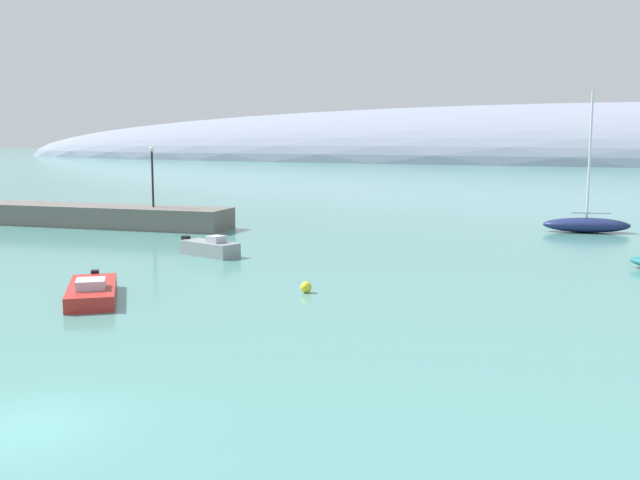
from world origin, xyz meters
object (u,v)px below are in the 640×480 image
(sailboat_navy_mid_mooring, at_px, (586,224))
(mooring_buoy_yellow, at_px, (306,287))
(motorboat_red_alongside_breakwater, at_px, (92,291))
(harbor_lamp_post, at_px, (152,170))
(motorboat_grey_foreground, at_px, (210,248))

(sailboat_navy_mid_mooring, bearing_deg, mooring_buoy_yellow, 57.95)
(motorboat_red_alongside_breakwater, relative_size, harbor_lamp_post, 1.23)
(motorboat_grey_foreground, bearing_deg, mooring_buoy_yellow, -21.25)
(sailboat_navy_mid_mooring, height_order, motorboat_grey_foreground, sailboat_navy_mid_mooring)
(sailboat_navy_mid_mooring, relative_size, motorboat_grey_foreground, 2.37)
(motorboat_red_alongside_breakwater, bearing_deg, motorboat_grey_foreground, 150.53)
(mooring_buoy_yellow, distance_m, harbor_lamp_post, 26.81)
(harbor_lamp_post, bearing_deg, mooring_buoy_yellow, -42.09)
(sailboat_navy_mid_mooring, xyz_separation_m, motorboat_grey_foreground, (-20.23, -19.33, -0.16))
(motorboat_grey_foreground, bearing_deg, motorboat_red_alongside_breakwater, -66.00)
(motorboat_grey_foreground, bearing_deg, sailboat_navy_mid_mooring, 62.21)
(motorboat_red_alongside_breakwater, bearing_deg, sailboat_navy_mid_mooring, 113.99)
(sailboat_navy_mid_mooring, bearing_deg, motorboat_red_alongside_breakwater, 49.10)
(sailboat_navy_mid_mooring, distance_m, motorboat_red_alongside_breakwater, 36.93)
(motorboat_grey_foreground, height_order, motorboat_red_alongside_breakwater, motorboat_grey_foreground)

